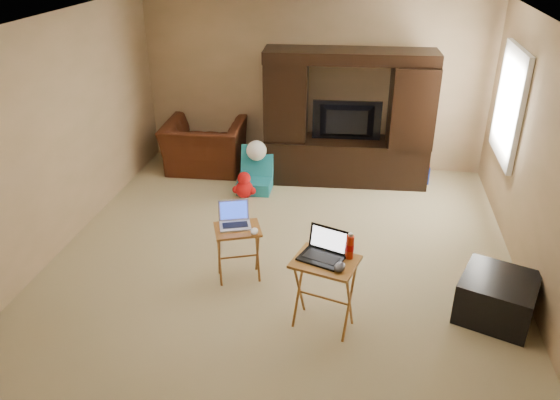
% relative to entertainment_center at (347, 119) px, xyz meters
% --- Properties ---
extents(floor, '(5.50, 5.50, 0.00)m').
position_rel_entertainment_center_xyz_m(floor, '(-0.54, -2.15, -0.93)').
color(floor, beige).
rests_on(floor, ground).
extents(ceiling, '(5.50, 5.50, 0.00)m').
position_rel_entertainment_center_xyz_m(ceiling, '(-0.54, -2.15, 1.57)').
color(ceiling, silver).
rests_on(ceiling, ground).
extents(wall_back, '(5.00, 0.00, 5.00)m').
position_rel_entertainment_center_xyz_m(wall_back, '(-0.54, 0.60, 0.32)').
color(wall_back, tan).
rests_on(wall_back, ground).
extents(wall_front, '(5.00, 0.00, 5.00)m').
position_rel_entertainment_center_xyz_m(wall_front, '(-0.54, -4.90, 0.32)').
color(wall_front, tan).
rests_on(wall_front, ground).
extents(wall_left, '(0.00, 5.50, 5.50)m').
position_rel_entertainment_center_xyz_m(wall_left, '(-3.04, -2.15, 0.32)').
color(wall_left, tan).
rests_on(wall_left, ground).
extents(wall_right, '(0.00, 5.50, 5.50)m').
position_rel_entertainment_center_xyz_m(wall_right, '(1.96, -2.15, 0.32)').
color(wall_right, tan).
rests_on(wall_right, ground).
extents(window_pane, '(0.00, 1.20, 1.20)m').
position_rel_entertainment_center_xyz_m(window_pane, '(1.94, -0.60, 0.47)').
color(window_pane, white).
rests_on(window_pane, ground).
extents(window_frame, '(0.06, 1.14, 1.34)m').
position_rel_entertainment_center_xyz_m(window_frame, '(1.92, -0.60, 0.47)').
color(window_frame, white).
rests_on(window_frame, ground).
extents(entertainment_center, '(2.30, 0.72, 1.86)m').
position_rel_entertainment_center_xyz_m(entertainment_center, '(0.00, 0.00, 0.00)').
color(entertainment_center, black).
rests_on(entertainment_center, floor).
extents(television, '(0.95, 0.19, 0.54)m').
position_rel_entertainment_center_xyz_m(television, '(0.00, -0.04, -0.04)').
color(television, black).
rests_on(television, entertainment_center).
extents(recliner, '(1.18, 1.04, 0.74)m').
position_rel_entertainment_center_xyz_m(recliner, '(-2.08, 0.05, -0.56)').
color(recliner, '#4D1F10').
rests_on(recliner, floor).
extents(child_rocker, '(0.46, 0.53, 0.60)m').
position_rel_entertainment_center_xyz_m(child_rocker, '(-1.20, -0.54, -0.63)').
color(child_rocker, teal).
rests_on(child_rocker, floor).
extents(plush_toy, '(0.33, 0.28, 0.37)m').
position_rel_entertainment_center_xyz_m(plush_toy, '(-1.29, -0.78, -0.74)').
color(plush_toy, red).
rests_on(plush_toy, floor).
extents(push_toy, '(0.54, 0.41, 0.38)m').
position_rel_entertainment_center_xyz_m(push_toy, '(0.93, 0.10, -0.74)').
color(push_toy, '#1730BA').
rests_on(push_toy, floor).
extents(ottoman, '(0.84, 0.84, 0.42)m').
position_rel_entertainment_center_xyz_m(ottoman, '(1.59, -2.84, -0.72)').
color(ottoman, black).
rests_on(ottoman, floor).
extents(tray_table_left, '(0.55, 0.50, 0.59)m').
position_rel_entertainment_center_xyz_m(tray_table_left, '(-0.92, -2.63, -0.63)').
color(tray_table_left, '#A96429').
rests_on(tray_table_left, floor).
extents(tray_table_right, '(0.64, 0.56, 0.70)m').
position_rel_entertainment_center_xyz_m(tray_table_right, '(0.01, -3.25, -0.58)').
color(tray_table_right, '#AD702A').
rests_on(tray_table_right, floor).
extents(laptop_left, '(0.37, 0.34, 0.24)m').
position_rel_entertainment_center_xyz_m(laptop_left, '(-0.95, -2.60, -0.22)').
color(laptop_left, '#BCBBC0').
rests_on(laptop_left, tray_table_left).
extents(laptop_right, '(0.45, 0.41, 0.24)m').
position_rel_entertainment_center_xyz_m(laptop_right, '(-0.03, -3.23, -0.11)').
color(laptop_right, black).
rests_on(laptop_right, tray_table_right).
extents(mouse_left, '(0.09, 0.13, 0.05)m').
position_rel_entertainment_center_xyz_m(mouse_left, '(-0.74, -2.70, -0.32)').
color(mouse_left, white).
rests_on(mouse_left, tray_table_left).
extents(mouse_right, '(0.12, 0.16, 0.06)m').
position_rel_entertainment_center_xyz_m(mouse_right, '(0.14, -3.37, -0.20)').
color(mouse_right, '#424247').
rests_on(mouse_right, tray_table_right).
extents(water_bottle, '(0.07, 0.07, 0.22)m').
position_rel_entertainment_center_xyz_m(water_bottle, '(0.21, -3.17, -0.12)').
color(water_bottle, red).
rests_on(water_bottle, tray_table_right).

